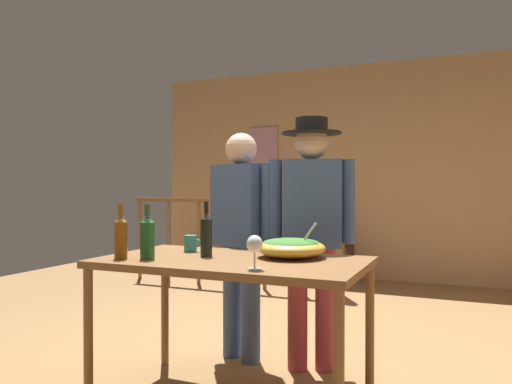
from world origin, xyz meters
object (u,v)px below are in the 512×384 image
object	(u,v)px
wine_bottle_dark	(206,234)
serving_table	(232,272)
wine_bottle_amber	(121,236)
mug_teal	(191,243)
stair_railing	(264,232)
wine_glass	(255,246)
person_standing_right	(311,220)
tv_console	(316,262)
person_standing_left	(241,226)
framed_picture	(263,147)
flat_screen_tv	(315,225)
salad_bowl	(291,247)
wine_bottle_green	(147,237)

from	to	relation	value
wine_bottle_dark	serving_table	bearing A→B (deg)	-6.56
wine_bottle_amber	mug_teal	distance (m)	0.46
mug_teal	stair_railing	bearing A→B (deg)	103.17
wine_glass	wine_bottle_dark	bearing A→B (deg)	144.79
serving_table	person_standing_right	size ratio (longest dim) A/B	0.88
wine_bottle_amber	tv_console	bearing A→B (deg)	90.71
person_standing_left	serving_table	bearing A→B (deg)	130.18
stair_railing	serving_table	size ratio (longest dim) A/B	1.89
framed_picture	person_standing_left	xyz separation A→B (m)	(1.21, -3.35, -0.84)
flat_screen_tv	wine_glass	size ratio (longest dim) A/B	3.38
tv_console	salad_bowl	bearing A→B (deg)	-75.86
stair_railing	wine_bottle_dark	world-z (taller)	wine_bottle_dark
wine_glass	person_standing_right	world-z (taller)	person_standing_right
framed_picture	flat_screen_tv	distance (m)	1.40
flat_screen_tv	framed_picture	bearing A→B (deg)	159.35
framed_picture	wine_glass	xyz separation A→B (m)	(1.72, -4.29, -0.85)
wine_glass	wine_bottle_green	xyz separation A→B (m)	(-0.67, 0.08, 0.01)
tv_console	wine_bottle_amber	bearing A→B (deg)	-89.29
flat_screen_tv	person_standing_right	distance (m)	3.16
serving_table	mug_teal	distance (m)	0.41
salad_bowl	wine_bottle_green	world-z (taller)	wine_bottle_green
mug_teal	wine_bottle_amber	bearing A→B (deg)	-116.56
stair_railing	wine_bottle_dark	distance (m)	2.99
wine_glass	wine_bottle_dark	size ratio (longest dim) A/B	0.53
framed_picture	person_standing_right	bearing A→B (deg)	-62.86
wine_bottle_green	person_standing_left	size ratio (longest dim) A/B	0.19
wine_bottle_dark	wine_bottle_amber	xyz separation A→B (m)	(-0.39, -0.27, -0.00)
flat_screen_tv	mug_teal	bearing A→B (deg)	-85.93
flat_screen_tv	salad_bowl	world-z (taller)	salad_bowl
serving_table	wine_bottle_amber	distance (m)	0.65
framed_picture	stair_railing	world-z (taller)	framed_picture
serving_table	wine_glass	bearing A→B (deg)	-47.95
salad_bowl	tv_console	bearing A→B (deg)	104.14
wine_bottle_dark	mug_teal	xyz separation A→B (m)	(-0.19, 0.14, -0.08)
framed_picture	stair_railing	size ratio (longest dim) A/B	0.20
tv_console	flat_screen_tv	xyz separation A→B (m)	(-0.00, -0.03, 0.48)
serving_table	wine_glass	size ratio (longest dim) A/B	8.76
serving_table	wine_bottle_green	distance (m)	0.51
wine_bottle_dark	mug_teal	size ratio (longest dim) A/B	2.74
serving_table	flat_screen_tv	bearing A→B (deg)	99.42
stair_railing	mug_teal	xyz separation A→B (m)	(0.64, -2.72, 0.19)
flat_screen_tv	wine_bottle_dark	xyz separation A→B (m)	(0.44, -3.67, 0.22)
flat_screen_tv	wine_bottle_green	xyz separation A→B (m)	(0.19, -3.89, 0.22)
person_standing_left	person_standing_right	xyz separation A→B (m)	(0.51, -0.00, 0.05)
stair_railing	serving_table	distance (m)	3.05
tv_console	serving_table	xyz separation A→B (m)	(0.61, -3.72, 0.50)
tv_console	wine_bottle_dark	distance (m)	3.79
stair_railing	tv_console	xyz separation A→B (m)	(0.39, 0.84, -0.44)
tv_console	wine_glass	xyz separation A→B (m)	(0.87, -4.00, 0.69)
tv_console	person_standing_left	xyz separation A→B (m)	(0.36, -3.06, 0.70)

